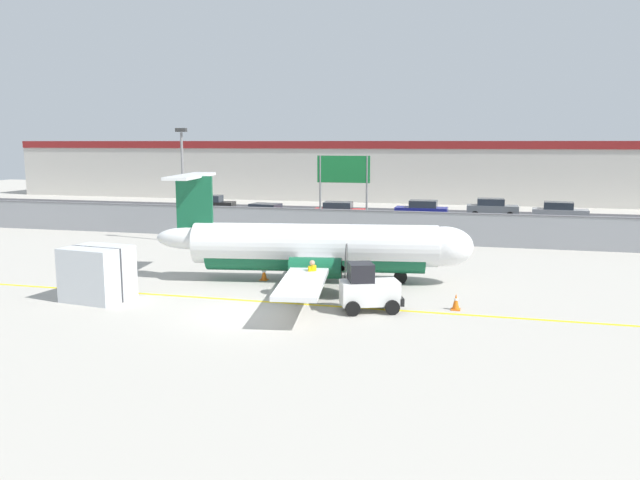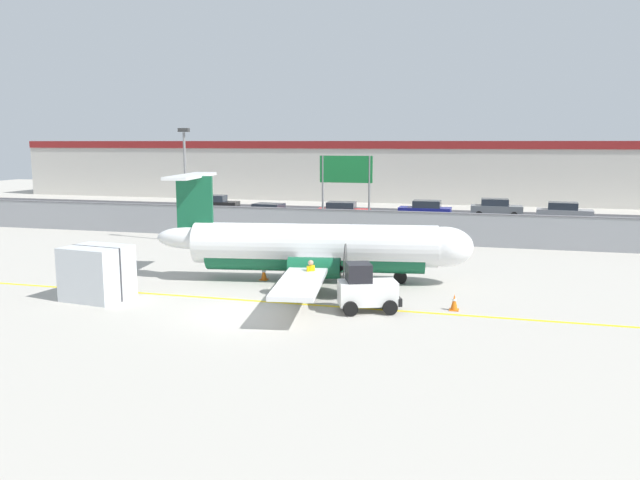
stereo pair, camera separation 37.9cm
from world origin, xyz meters
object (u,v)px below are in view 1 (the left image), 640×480
(parked_car_0, at_px, (211,204))
(parked_car_2, at_px, (339,212))
(cargo_container, at_px, (97,273))
(commuter_airplane, at_px, (320,248))
(parked_car_4, at_px, (492,208))
(traffic_cone_far_left, at_px, (264,274))
(traffic_cone_near_right, at_px, (329,265))
(ground_crew_worker, at_px, (312,278))
(parked_car_3, at_px, (422,210))
(apron_light_pole, at_px, (183,175))
(traffic_cone_near_left, at_px, (456,302))
(parked_car_5, at_px, (560,212))
(highway_sign, at_px, (343,176))
(parked_car_1, at_px, (267,214))
(baggage_tug, at_px, (368,289))

(parked_car_0, distance_m, parked_car_2, 12.93)
(cargo_container, bearing_deg, commuter_airplane, 41.78)
(parked_car_4, bearing_deg, traffic_cone_far_left, -112.30)
(traffic_cone_near_right, bearing_deg, parked_car_2, 100.90)
(commuter_airplane, bearing_deg, cargo_container, -154.43)
(traffic_cone_far_left, height_order, parked_car_4, parked_car_4)
(ground_crew_worker, bearing_deg, parked_car_3, 102.03)
(apron_light_pole, bearing_deg, ground_crew_worker, -46.67)
(parked_car_3, bearing_deg, traffic_cone_near_left, 98.63)
(cargo_container, distance_m, parked_car_3, 31.01)
(traffic_cone_near_left, distance_m, parked_car_0, 35.47)
(parked_car_5, height_order, highway_sign, highway_sign)
(parked_car_0, bearing_deg, parked_car_1, -45.50)
(parked_car_5, height_order, apron_light_pole, apron_light_pole)
(baggage_tug, bearing_deg, cargo_container, 164.12)
(commuter_airplane, xyz_separation_m, traffic_cone_far_left, (-2.64, -0.33, -1.29))
(traffic_cone_near_left, bearing_deg, highway_sign, 115.42)
(parked_car_3, bearing_deg, parked_car_4, -149.99)
(highway_sign, bearing_deg, traffic_cone_near_left, -64.58)
(cargo_container, bearing_deg, highway_sign, 79.51)
(parked_car_4, bearing_deg, parked_car_0, -174.03)
(ground_crew_worker, distance_m, parked_car_3, 27.30)
(traffic_cone_near_right, xyz_separation_m, parked_car_3, (2.71, 21.21, 0.58))
(commuter_airplane, bearing_deg, apron_light_pole, 132.51)
(traffic_cone_far_left, bearing_deg, parked_car_2, 92.83)
(commuter_airplane, bearing_deg, traffic_cone_far_left, 178.35)
(commuter_airplane, xyz_separation_m, highway_sign, (-1.85, 13.62, 2.54))
(traffic_cone_far_left, bearing_deg, highway_sign, 86.75)
(parked_car_1, xyz_separation_m, parked_car_4, (16.97, 8.75, 0.00))
(apron_light_pole, bearing_deg, highway_sign, 25.47)
(apron_light_pole, bearing_deg, traffic_cone_far_left, -47.22)
(parked_car_4, distance_m, apron_light_pole, 26.55)
(parked_car_1, bearing_deg, apron_light_pole, -97.99)
(ground_crew_worker, bearing_deg, baggage_tug, -4.69)
(baggage_tug, bearing_deg, commuter_airplane, 102.94)
(cargo_container, xyz_separation_m, traffic_cone_near_left, (14.28, 2.02, -0.79))
(cargo_container, height_order, traffic_cone_near_left, cargo_container)
(traffic_cone_near_left, height_order, apron_light_pole, apron_light_pole)
(traffic_cone_near_left, bearing_deg, parked_car_0, 129.31)
(commuter_airplane, xyz_separation_m, parked_car_3, (2.54, 23.68, -0.71))
(traffic_cone_far_left, relative_size, parked_car_1, 0.15)
(baggage_tug, xyz_separation_m, traffic_cone_near_left, (3.25, 1.02, -0.54))
(traffic_cone_near_right, bearing_deg, parked_car_0, 126.71)
(parked_car_2, xyz_separation_m, parked_car_4, (11.81, 6.06, 0.00))
(traffic_cone_near_right, distance_m, highway_sign, 11.90)
(traffic_cone_near_left, bearing_deg, parked_car_3, 97.82)
(parked_car_3, distance_m, apron_light_pole, 20.44)
(traffic_cone_near_left, bearing_deg, baggage_tug, -162.56)
(baggage_tug, distance_m, highway_sign, 19.03)
(ground_crew_worker, xyz_separation_m, traffic_cone_far_left, (-3.20, 3.21, -0.64))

